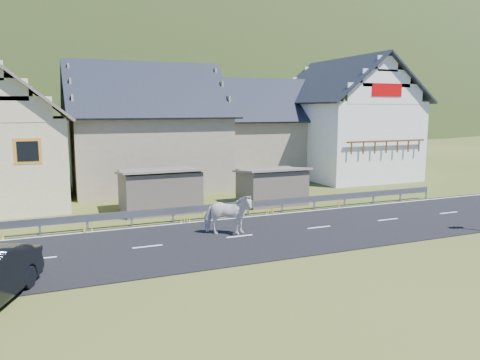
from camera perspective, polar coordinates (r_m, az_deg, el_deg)
name	(u,v)px	position (r m, az deg, el deg)	size (l,w,h in m)	color
ground	(240,237)	(20.40, -0.04, -6.98)	(160.00, 160.00, 0.00)	#364615
road	(240,237)	(20.40, -0.04, -6.93)	(60.00, 7.00, 0.04)	black
lane_markings	(240,236)	(20.39, -0.04, -6.86)	(60.00, 6.60, 0.01)	silver
guardrail	(212,208)	(23.61, -3.46, -3.41)	(28.10, 0.09, 0.75)	#93969B
shed_left	(160,191)	(25.64, -9.76, -1.33)	(4.30, 3.30, 2.40)	#6B6052
shed_right	(272,187)	(27.35, 3.88, -0.81)	(3.80, 2.90, 2.20)	#6B6052
house_stone_a	(145,121)	(33.80, -11.48, 7.05)	(10.80, 9.80, 8.90)	gray
house_stone_b	(262,124)	(38.85, 2.68, 6.83)	(9.80, 8.80, 8.10)	gray
house_white	(345,114)	(39.24, 12.62, 7.85)	(8.80, 10.80, 9.70)	white
mountain	(82,172)	(200.18, -18.71, 0.96)	(440.00, 280.00, 260.00)	#273414
horse	(228,215)	(20.45, -1.52, -4.23)	(2.13, 0.97, 1.80)	silver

